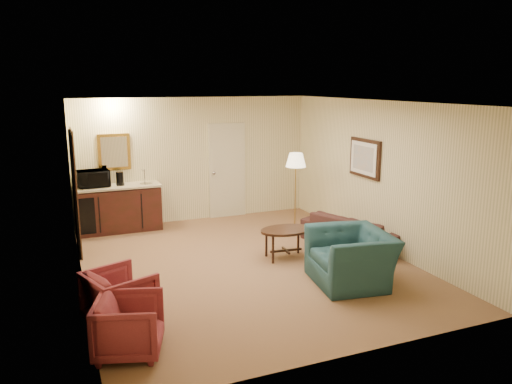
% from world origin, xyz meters
% --- Properties ---
extents(ground, '(6.00, 6.00, 0.00)m').
position_xyz_m(ground, '(0.00, 0.00, 0.00)').
color(ground, '#856044').
rests_on(ground, ground).
extents(room_walls, '(5.02, 6.01, 2.61)m').
position_xyz_m(room_walls, '(-0.10, 0.77, 1.72)').
color(room_walls, '#F6E8B8').
rests_on(room_walls, ground).
extents(wetbar_cabinet, '(1.64, 0.58, 0.92)m').
position_xyz_m(wetbar_cabinet, '(-1.65, 2.72, 0.46)').
color(wetbar_cabinet, '#3E1513').
rests_on(wetbar_cabinet, ground).
extents(sofa, '(1.24, 1.95, 0.74)m').
position_xyz_m(sofa, '(2.15, 0.19, 0.37)').
color(sofa, black).
rests_on(sofa, ground).
extents(teal_armchair, '(0.94, 1.30, 1.05)m').
position_xyz_m(teal_armchair, '(1.15, -1.27, 0.52)').
color(teal_armchair, '#214752').
rests_on(teal_armchair, ground).
extents(rose_chair_near, '(0.89, 0.91, 0.74)m').
position_xyz_m(rose_chair_near, '(-2.15, -1.28, 0.37)').
color(rose_chair_near, maroon).
rests_on(rose_chair_near, ground).
extents(rose_chair_far, '(0.82, 0.85, 0.71)m').
position_xyz_m(rose_chair_far, '(-2.15, -2.06, 0.35)').
color(rose_chair_far, maroon).
rests_on(rose_chair_far, ground).
extents(coffee_table, '(0.95, 0.69, 0.51)m').
position_xyz_m(coffee_table, '(0.73, 0.04, 0.26)').
color(coffee_table, black).
rests_on(coffee_table, ground).
extents(floor_lamp, '(0.48, 0.48, 1.53)m').
position_xyz_m(floor_lamp, '(1.70, 1.65, 0.77)').
color(floor_lamp, '#AE8C3A').
rests_on(floor_lamp, ground).
extents(waste_bin, '(0.26, 0.26, 0.32)m').
position_xyz_m(waste_bin, '(-1.00, 2.65, 0.16)').
color(waste_bin, black).
rests_on(waste_bin, ground).
extents(microwave, '(0.62, 0.39, 0.40)m').
position_xyz_m(microwave, '(-2.10, 2.76, 1.12)').
color(microwave, black).
rests_on(microwave, wetbar_cabinet).
extents(coffee_maker, '(0.17, 0.17, 0.27)m').
position_xyz_m(coffee_maker, '(-1.60, 2.73, 1.05)').
color(coffee_maker, black).
rests_on(coffee_maker, wetbar_cabinet).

